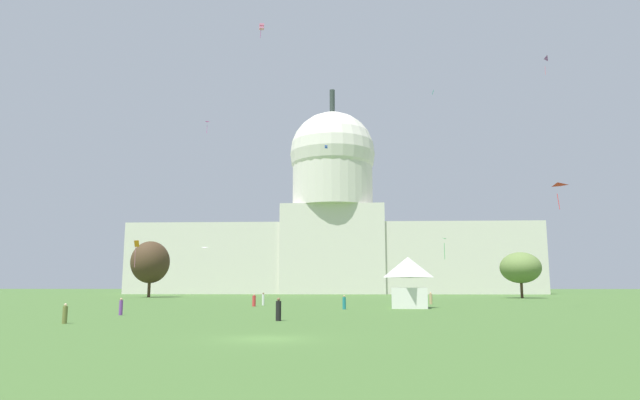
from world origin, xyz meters
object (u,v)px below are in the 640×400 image
kite_magenta_high (207,124)px  kite_pink_high (262,27)px  event_tent (408,282)px  person_red_lawn_far_left (254,301)px  person_white_back_left (263,299)px  kite_turquoise_high (433,92)px  kite_blue_high (326,147)px  tree_east_mid (520,268)px  person_teal_front_left (344,303)px  person_tan_edge_west (431,299)px  kite_orange_low (136,247)px  kite_violet_mid (544,61)px  capitol_building (333,226)px  tree_west_near (150,262)px  kite_green_low (442,242)px  person_olive_near_tent (65,314)px  person_purple_aisle_center (121,307)px  kite_white_low (204,249)px  kite_red_low (558,187)px  person_black_front_center (278,310)px

kite_magenta_high → kite_pink_high: bearing=88.7°
event_tent → person_red_lawn_far_left: bearing=173.4°
person_red_lawn_far_left → person_white_back_left: bearing=178.6°
kite_turquoise_high → kite_blue_high: bearing=-44.1°
tree_east_mid → person_teal_front_left: size_ratio=6.56×
person_teal_front_left → tree_east_mid: bearing=139.3°
kite_magenta_high → person_tan_edge_west: bearing=101.3°
event_tent → kite_orange_low: 45.76m
event_tent → kite_violet_mid: (20.64, 5.99, 31.09)m
person_teal_front_left → person_red_lawn_far_left: 14.59m
event_tent → kite_pink_high: kite_pink_high is taller
tree_east_mid → person_white_back_left: (-49.91, -45.44, -5.77)m
capitol_building → kite_violet_mid: (32.70, -107.64, 11.85)m
tree_west_near → kite_violet_mid: bearing=-35.1°
tree_east_mid → person_red_lawn_far_left: bearing=-135.7°
person_teal_front_left → person_tan_edge_west: person_tan_edge_west is taller
person_teal_front_left → kite_green_low: kite_green_low is taller
person_olive_near_tent → tree_west_near: bearing=130.3°
person_purple_aisle_center → kite_blue_high: kite_blue_high is taller
event_tent → kite_orange_low: kite_orange_low is taller
kite_orange_low → kite_violet_mid: size_ratio=2.01×
person_olive_near_tent → kite_white_low: kite_white_low is taller
kite_magenta_high → event_tent: bearing=93.1°
kite_magenta_high → kite_red_low: bearing=101.6°
person_olive_near_tent → kite_blue_high: bearing=103.4°
event_tent → person_teal_front_left: bearing=-147.2°
tree_east_mid → person_tan_edge_west: bearing=-123.0°
kite_blue_high → person_tan_edge_west: bearing=-74.3°
kite_magenta_high → kite_orange_low: bearing=65.4°
kite_red_low → kite_pink_high: size_ratio=1.10×
tree_east_mid → person_purple_aisle_center: bearing=-129.8°
tree_west_near → person_purple_aisle_center: size_ratio=8.19×
person_purple_aisle_center → kite_red_low: bearing=88.9°
kite_turquoise_high → kite_violet_mid: bearing=65.1°
person_black_front_center → kite_pink_high: (-11.09, 58.04, 52.98)m
person_teal_front_left → person_red_lawn_far_left: (-12.00, 8.29, -0.00)m
kite_orange_low → kite_turquoise_high: size_ratio=4.32×
tree_west_near → kite_red_low: 94.20m
person_black_front_center → kite_magenta_high: 114.06m
kite_pink_high → kite_violet_mid: bearing=42.5°
person_tan_edge_west → person_white_back_left: bearing=-93.6°
person_purple_aisle_center → kite_orange_low: bearing=179.7°
tree_west_near → person_black_front_center: 93.49m
tree_west_near → kite_turquoise_high: bearing=-5.4°
tree_east_mid → kite_orange_low: kite_orange_low is taller
person_olive_near_tent → kite_orange_low: 49.90m
person_purple_aisle_center → kite_red_low: (47.28, 16.08, 14.00)m
person_white_back_left → person_purple_aisle_center: bearing=32.3°
person_red_lawn_far_left → person_teal_front_left: bearing=63.3°
person_white_back_left → kite_violet_mid: bearing=139.8°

